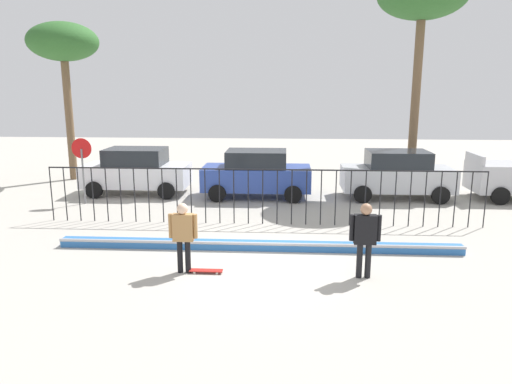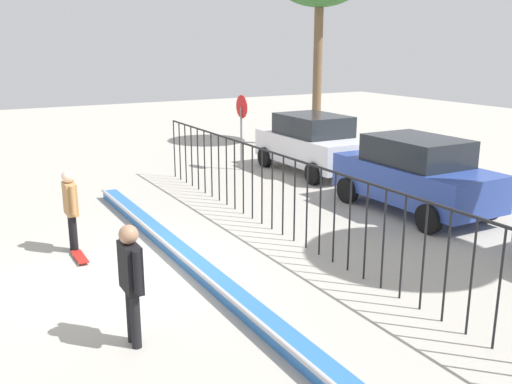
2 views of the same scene
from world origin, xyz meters
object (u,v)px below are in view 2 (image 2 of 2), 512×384
(camera_operator, at_px, (131,274))
(parked_car_white, at_px, (312,143))
(skateboarder, at_px, (71,203))
(skateboard, at_px, (80,257))
(parked_car_blue, at_px, (415,174))
(stop_sign, at_px, (242,122))

(camera_operator, xyz_separation_m, parked_car_white, (-8.00, 8.57, -0.10))
(skateboarder, bearing_deg, skateboard, -30.50)
(skateboarder, distance_m, camera_operator, 4.24)
(skateboarder, xyz_separation_m, skateboard, (0.53, -0.01, -0.97))
(camera_operator, height_order, parked_car_blue, parked_car_blue)
(parked_car_white, height_order, parked_car_blue, same)
(parked_car_white, bearing_deg, stop_sign, -124.92)
(skateboard, bearing_deg, parked_car_white, 138.20)
(skateboarder, relative_size, skateboard, 2.14)
(camera_operator, height_order, parked_car_white, parked_car_white)
(parked_car_white, distance_m, stop_sign, 2.45)
(parked_car_white, xyz_separation_m, stop_sign, (-1.46, -1.86, 0.64))
(skateboarder, height_order, stop_sign, stop_sign)
(skateboard, height_order, parked_car_blue, parked_car_blue)
(camera_operator, bearing_deg, parked_car_blue, -8.22)
(skateboard, xyz_separation_m, parked_car_blue, (0.72, 8.18, 0.91))
(skateboarder, distance_m, skateboard, 1.10)
(camera_operator, relative_size, parked_car_white, 0.42)
(skateboarder, bearing_deg, parked_car_white, 84.27)
(parked_car_blue, distance_m, stop_sign, 6.67)
(camera_operator, bearing_deg, stop_sign, 26.42)
(skateboard, distance_m, camera_operator, 3.85)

